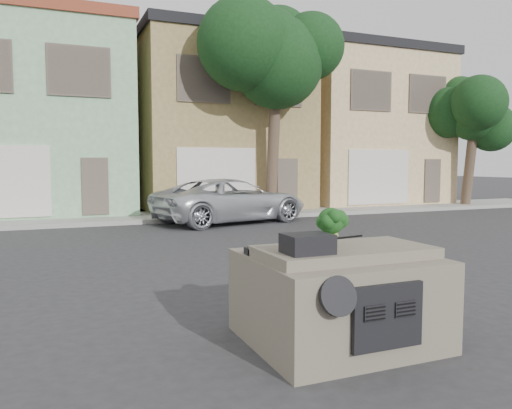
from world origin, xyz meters
TOP-DOWN VIEW (x-y plane):
  - ground_plane at (0.00, 0.00)m, footprint 120.00×120.00m
  - sidewalk at (0.00, 10.50)m, footprint 40.00×3.00m
  - townhouse_mint at (-3.50, 14.50)m, footprint 7.20×8.20m
  - townhouse_tan at (4.00, 14.50)m, footprint 7.20×8.20m
  - townhouse_beige at (11.50, 14.50)m, footprint 7.20×8.20m
  - silver_pickup at (2.80, 8.42)m, footprint 5.94×3.81m
  - tree_near at (5.00, 9.80)m, footprint 4.40×4.00m
  - tree_far at (15.00, 9.80)m, footprint 3.20×3.00m
  - car_dashboard at (0.00, -3.00)m, footprint 2.00×1.80m
  - instrument_hump at (-0.58, -3.35)m, footprint 0.48×0.38m
  - wiper_arm at (0.28, -2.62)m, footprint 0.69×0.15m
  - broccoli at (-0.12, -3.04)m, footprint 0.37×0.37m

SIDE VIEW (x-z plane):
  - ground_plane at x=0.00m, z-range 0.00..0.00m
  - silver_pickup at x=2.80m, z-range -0.76..0.76m
  - sidewalk at x=0.00m, z-range 0.00..0.15m
  - car_dashboard at x=0.00m, z-range 0.00..1.12m
  - wiper_arm at x=0.28m, z-range 1.12..1.14m
  - instrument_hump at x=-0.58m, z-range 1.12..1.32m
  - broccoli at x=-0.12m, z-range 1.12..1.56m
  - tree_far at x=15.00m, z-range 0.00..6.00m
  - townhouse_mint at x=-3.50m, z-range 0.00..7.55m
  - townhouse_tan at x=4.00m, z-range 0.00..7.55m
  - townhouse_beige at x=11.50m, z-range 0.00..7.55m
  - tree_near at x=5.00m, z-range 0.00..8.50m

